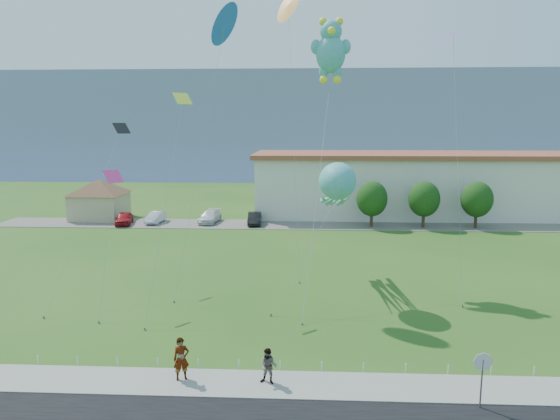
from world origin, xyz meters
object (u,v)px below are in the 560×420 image
(warehouse, at_px, (482,184))
(parked_car_silver, at_px, (156,217))
(pedestrian_left, at_px, (181,359))
(pedestrian_right, at_px, (268,366))
(pavilion, at_px, (99,195))
(octopus_kite, at_px, (336,189))
(parked_car_white, at_px, (210,217))
(stop_sign, at_px, (483,367))
(teddy_bear_kite, at_px, (331,49))
(parked_car_black, at_px, (255,218))
(parked_car_red, at_px, (124,218))

(warehouse, distance_m, parked_car_silver, 42.98)
(pedestrian_left, height_order, pedestrian_right, pedestrian_left)
(pavilion, height_order, warehouse, warehouse)
(parked_car_silver, bearing_deg, pedestrian_right, -61.27)
(pedestrian_left, xyz_separation_m, octopus_kite, (7.82, 13.17, 6.27))
(parked_car_white, bearing_deg, stop_sign, -59.51)
(stop_sign, relative_size, parked_car_silver, 0.61)
(teddy_bear_kite, bearing_deg, pedestrian_right, -100.52)
(parked_car_black, bearing_deg, parked_car_silver, 174.99)
(pedestrian_right, height_order, octopus_kite, octopus_kite)
(pedestrian_right, xyz_separation_m, parked_car_silver, (-16.48, 37.96, -0.19))
(pedestrian_right, xyz_separation_m, octopus_kite, (3.79, 13.34, 6.44))
(warehouse, height_order, pedestrian_right, warehouse)
(parked_car_silver, bearing_deg, parked_car_red, -156.81)
(pedestrian_right, height_order, parked_car_white, pedestrian_right)
(pedestrian_right, bearing_deg, parked_car_silver, 127.82)
(stop_sign, xyz_separation_m, parked_car_silver, (-25.45, 39.45, -1.13))
(parked_car_silver, distance_m, parked_car_white, 6.56)
(stop_sign, height_order, teddy_bear_kite, teddy_bear_kite)
(octopus_kite, bearing_deg, warehouse, 56.99)
(parked_car_black, bearing_deg, parked_car_red, 179.54)
(teddy_bear_kite, bearing_deg, pedestrian_left, -111.89)
(warehouse, xyz_separation_m, stop_sign, (-16.50, -48.21, -2.26))
(parked_car_white, height_order, octopus_kite, octopus_kite)
(parked_car_silver, bearing_deg, stop_sign, -51.91)
(pedestrian_left, relative_size, parked_car_silver, 0.49)
(warehouse, xyz_separation_m, parked_car_black, (-29.81, -9.12, -3.34))
(stop_sign, height_order, pedestrian_left, stop_sign)
(pedestrian_left, distance_m, teddy_bear_kite, 26.12)
(pedestrian_left, relative_size, parked_car_red, 0.46)
(pavilion, relative_size, teddy_bear_kite, 0.46)
(teddy_bear_kite, bearing_deg, parked_car_white, 124.62)
(pavilion, distance_m, parked_car_silver, 8.81)
(warehouse, xyz_separation_m, teddy_bear_kite, (-21.94, -27.71, 13.44))
(teddy_bear_kite, bearing_deg, parked_car_silver, 136.54)
(teddy_bear_kite, bearing_deg, warehouse, 51.64)
(parked_car_white, distance_m, teddy_bear_kite, 29.05)
(pedestrian_left, bearing_deg, pavilion, 95.81)
(pedestrian_left, xyz_separation_m, parked_car_silver, (-12.45, 37.78, -0.37))
(warehouse, distance_m, stop_sign, 51.00)
(parked_car_silver, xyz_separation_m, teddy_bear_kite, (20.01, -18.96, 16.82))
(parked_car_silver, bearing_deg, parked_car_white, 10.17)
(parked_car_red, xyz_separation_m, parked_car_white, (10.05, 1.70, -0.01))
(parked_car_red, bearing_deg, pavilion, 128.37)
(pavilion, height_order, parked_car_silver, pavilion)
(pedestrian_right, distance_m, parked_car_silver, 41.38)
(warehouse, distance_m, parked_car_black, 31.35)
(parked_car_silver, bearing_deg, octopus_kite, -45.27)
(parked_car_silver, distance_m, octopus_kite, 32.57)
(parked_car_silver, relative_size, teddy_bear_kite, 0.21)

